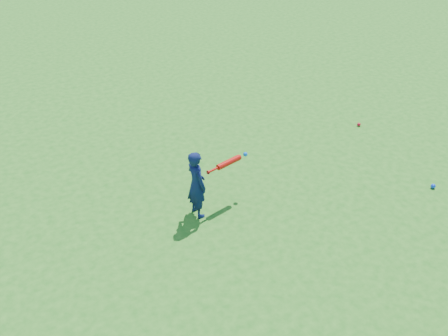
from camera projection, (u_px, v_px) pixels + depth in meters
name	position (u px, v px, depth m)	size (l,w,h in m)	color
ground	(228.00, 191.00, 7.45)	(80.00, 80.00, 0.00)	#246E1A
child	(196.00, 184.00, 6.72)	(0.37, 0.24, 1.00)	#0E1845
ground_ball_red	(359.00, 124.00, 9.15)	(0.07, 0.07, 0.07)	red
ground_ball_blue	(433.00, 186.00, 7.49)	(0.07, 0.07, 0.07)	#0D3EEB
bat_swing	(230.00, 162.00, 6.94)	(0.72, 0.24, 0.08)	red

